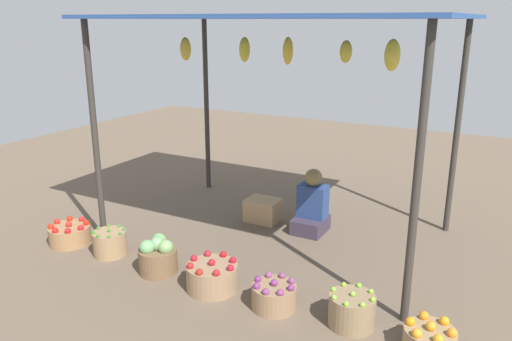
% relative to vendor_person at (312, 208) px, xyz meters
% --- Properties ---
extents(ground_plane, '(14.00, 14.00, 0.00)m').
position_rel_vendor_person_xyz_m(ground_plane, '(-0.30, -0.29, -0.30)').
color(ground_plane, brown).
extents(market_stall_structure, '(3.78, 2.50, 2.52)m').
position_rel_vendor_person_xyz_m(market_stall_structure, '(-0.29, -0.28, 2.05)').
color(market_stall_structure, '#38332D').
rests_on(market_stall_structure, ground).
extents(vendor_person, '(0.36, 0.44, 0.78)m').
position_rel_vendor_person_xyz_m(vendor_person, '(0.00, 0.00, 0.00)').
color(vendor_person, '#3B3142').
rests_on(vendor_person, ground).
extents(basket_red_tomatoes, '(0.47, 0.47, 0.27)m').
position_rel_vendor_person_xyz_m(basket_red_tomatoes, '(-2.30, -1.66, -0.19)').
color(basket_red_tomatoes, '#A6794E').
rests_on(basket_red_tomatoes, ground).
extents(basket_green_chilies, '(0.36, 0.36, 0.30)m').
position_rel_vendor_person_xyz_m(basket_green_chilies, '(-1.68, -1.65, -0.16)').
color(basket_green_chilies, '#A58057').
rests_on(basket_green_chilies, ground).
extents(basket_cabbages, '(0.39, 0.39, 0.39)m').
position_rel_vendor_person_xyz_m(basket_cabbages, '(-0.96, -1.71, -0.13)').
color(basket_cabbages, brown).
rests_on(basket_cabbages, ground).
extents(basket_red_apples, '(0.49, 0.49, 0.31)m').
position_rel_vendor_person_xyz_m(basket_red_apples, '(-0.30, -1.73, -0.17)').
color(basket_red_apples, '#9C7958').
rests_on(basket_red_apples, ground).
extents(basket_purple_onions, '(0.40, 0.40, 0.28)m').
position_rel_vendor_person_xyz_m(basket_purple_onions, '(0.37, -1.75, -0.18)').
color(basket_purple_onions, '#967453').
rests_on(basket_purple_onions, ground).
extents(basket_limes, '(0.39, 0.39, 0.32)m').
position_rel_vendor_person_xyz_m(basket_limes, '(1.06, -1.68, -0.16)').
color(basket_limes, '#8F7553').
rests_on(basket_limes, ground).
extents(basket_oranges, '(0.40, 0.40, 0.27)m').
position_rel_vendor_person_xyz_m(basket_oranges, '(1.71, -1.75, -0.18)').
color(basket_oranges, '#987D54').
rests_on(basket_oranges, ground).
extents(wooden_crate_near_vendor, '(0.42, 0.32, 0.29)m').
position_rel_vendor_person_xyz_m(wooden_crate_near_vendor, '(-0.66, -0.00, -0.15)').
color(wooden_crate_near_vendor, tan).
rests_on(wooden_crate_near_vendor, ground).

